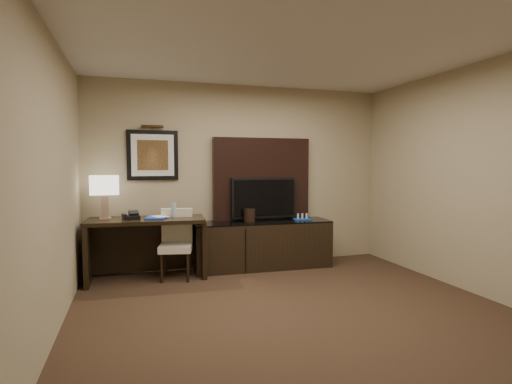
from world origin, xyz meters
name	(u,v)px	position (x,y,z in m)	size (l,w,h in m)	color
floor	(312,327)	(0.00, 0.00, -0.01)	(4.50, 5.00, 0.01)	#342317
ceiling	(315,32)	(0.00, 0.00, 2.70)	(4.50, 5.00, 0.01)	silver
wall_back	(242,176)	(0.00, 2.50, 1.35)	(4.50, 0.01, 2.70)	tan
wall_left	(39,188)	(-2.25, 0.00, 1.35)	(0.01, 5.00, 2.70)	tan
wall_right	(503,180)	(2.25, 0.00, 1.35)	(0.01, 5.00, 2.70)	tan
desk	(147,249)	(-1.42, 2.10, 0.40)	(1.51, 0.65, 0.81)	black
credenza	(263,244)	(0.24, 2.20, 0.34)	(2.00, 0.56, 0.69)	black
tv_wall_panel	(262,181)	(0.30, 2.44, 1.27)	(1.50, 0.12, 1.30)	black
tv	(264,198)	(0.30, 2.34, 1.02)	(1.00, 0.08, 0.60)	black
artwork	(153,155)	(-1.30, 2.48, 1.65)	(0.70, 0.04, 0.70)	black
picture_light	(152,126)	(-1.30, 2.44, 2.05)	(0.04, 0.04, 0.30)	#3C2413
desk_chair	(176,247)	(-1.05, 1.97, 0.43)	(0.41, 0.48, 0.87)	beige
table_lamp	(105,197)	(-1.93, 2.20, 1.09)	(0.35, 0.20, 0.57)	#9F7E63
desk_phone	(131,216)	(-1.61, 2.07, 0.86)	(0.20, 0.18, 0.10)	black
blue_folder	(157,218)	(-1.29, 2.08, 0.82)	(0.25, 0.33, 0.02)	#173A98
book	(154,210)	(-1.32, 2.07, 0.92)	(0.17, 0.02, 0.23)	#BBB393
water_bottle	(174,210)	(-1.05, 2.13, 0.91)	(0.06, 0.06, 0.19)	#B0C1C7
ice_bucket	(249,215)	(0.04, 2.21, 0.78)	(0.17, 0.17, 0.19)	black
minibar_tray	(302,217)	(0.85, 2.14, 0.74)	(0.26, 0.15, 0.09)	#174398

